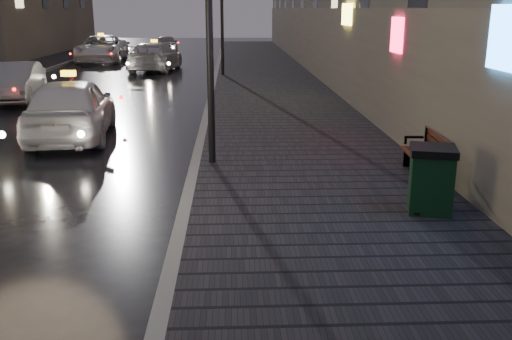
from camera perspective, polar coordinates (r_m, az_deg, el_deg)
The scene contains 12 objects.
ground at distance 6.64m, azimuth -22.83°, elevation -14.29°, with size 120.00×120.00×0.00m, color black.
sidewalk at distance 26.59m, azimuth 1.12°, elevation 9.15°, with size 4.60×58.00×0.15m, color black.
curb at distance 26.55m, azimuth -4.12°, elevation 9.10°, with size 0.20×58.00×0.15m, color slate.
curb_far at distance 28.24m, azimuth -22.68°, elevation 8.34°, with size 0.20×58.00×0.15m, color slate.
lamp_far at distance 27.36m, azimuth -3.45°, elevation 16.48°, with size 0.36×0.36×5.28m.
bench at distance 11.12m, azimuth 16.77°, elevation 1.46°, with size 0.65×1.62×0.81m.
trash_bin at distance 9.15m, azimuth 17.10°, elevation -0.85°, with size 0.82×0.82×1.03m.
taxi_near at distance 15.10m, azimuth -17.98°, elevation 5.94°, with size 1.86×4.62×1.58m, color silver.
car_left_mid at distance 22.11m, azimuth -22.93°, elevation 8.09°, with size 1.42×4.07×1.34m, color gray.
taxi_mid at distance 31.00m, azimuth -10.08°, elevation 11.11°, with size 2.07×5.10×1.48m, color silver.
taxi_far at distance 37.05m, azimuth -15.17°, elevation 11.64°, with size 2.63×5.70×1.58m, color white.
car_far at distance 42.30m, azimuth -9.00°, elevation 12.29°, with size 1.61×3.99×1.36m, color gray.
Camera 1 is at (2.27, -5.35, 3.20)m, focal length 40.00 mm.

